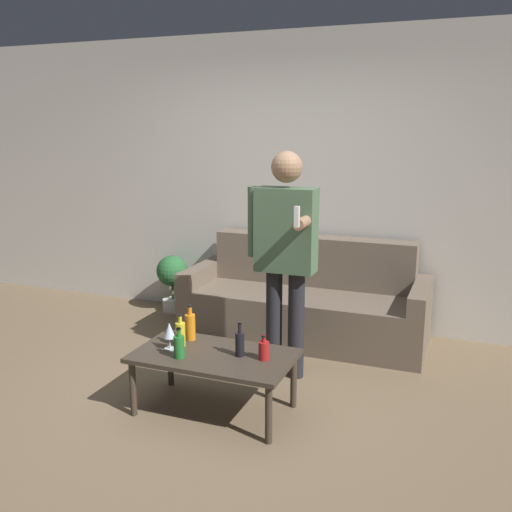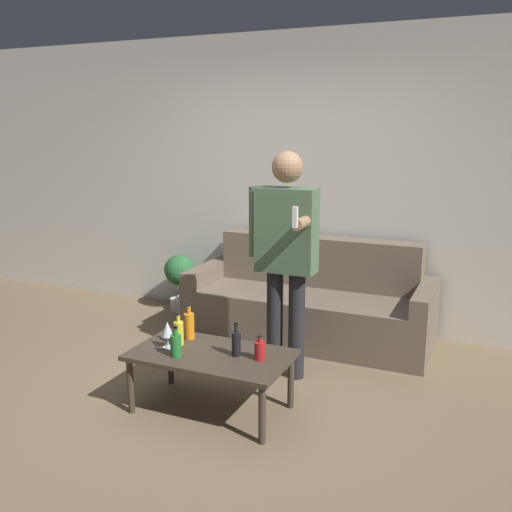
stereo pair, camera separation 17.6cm
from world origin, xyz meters
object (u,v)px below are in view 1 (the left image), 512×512
Objects in this scene: coffee_table at (214,360)px; bottle_orange at (264,350)px; couch at (305,303)px; person_standing_front at (285,248)px.

coffee_table is 6.37× the size of bottle_orange.
couch is 1.55m from bottle_orange.
couch is at bearing 95.58° from person_standing_front.
coffee_table is at bearing -109.13° from person_standing_front.
person_standing_front is (-0.09, 0.68, 0.52)m from bottle_orange.
bottle_orange is at bearing -83.52° from couch.
bottle_orange reaches higher than coffee_table.
person_standing_front is at bearing -84.42° from couch.
couch is 1.57m from coffee_table.
person_standing_front is (0.25, 0.71, 0.63)m from coffee_table.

